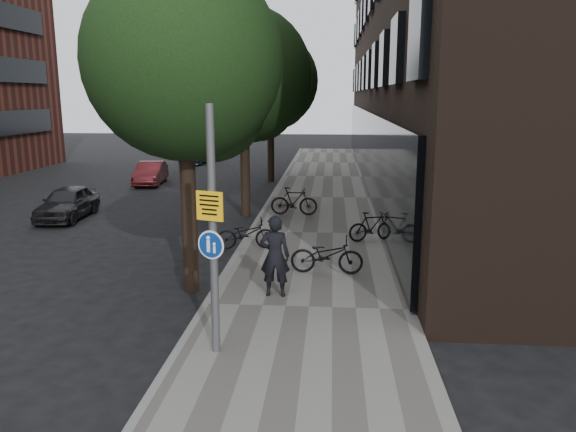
# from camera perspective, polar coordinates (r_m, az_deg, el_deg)

# --- Properties ---
(ground) EXTENTS (120.00, 120.00, 0.00)m
(ground) POSITION_cam_1_polar(r_m,az_deg,el_deg) (9.25, -0.40, -17.33)
(ground) COLOR black
(ground) RESTS_ON ground
(sidewalk) EXTENTS (4.50, 60.00, 0.12)m
(sidewalk) POSITION_cam_1_polar(r_m,az_deg,el_deg) (18.58, 3.00, -1.86)
(sidewalk) COLOR slate
(sidewalk) RESTS_ON ground
(curb_edge) EXTENTS (0.15, 60.00, 0.13)m
(curb_edge) POSITION_cam_1_polar(r_m,az_deg,el_deg) (18.77, -3.88, -1.72)
(curb_edge) COLOR slate
(curb_edge) RESTS_ON ground
(building_right_dark_brick) EXTENTS (12.00, 40.00, 18.00)m
(building_right_dark_brick) POSITION_cam_1_polar(r_m,az_deg,el_deg) (31.34, 20.09, 19.60)
(building_right_dark_brick) COLOR black
(building_right_dark_brick) RESTS_ON ground
(street_tree_near) EXTENTS (4.40, 4.40, 7.50)m
(street_tree_near) POSITION_cam_1_polar(r_m,az_deg,el_deg) (13.08, -10.08, 14.40)
(street_tree_near) COLOR black
(street_tree_near) RESTS_ON ground
(street_tree_mid) EXTENTS (5.00, 5.00, 7.80)m
(street_tree_mid) POSITION_cam_1_polar(r_m,az_deg,el_deg) (21.42, -4.27, 13.61)
(street_tree_mid) COLOR black
(street_tree_mid) RESTS_ON ground
(street_tree_far) EXTENTS (5.00, 5.00, 7.80)m
(street_tree_far) POSITION_cam_1_polar(r_m,az_deg,el_deg) (30.34, -1.63, 13.20)
(street_tree_far) COLOR black
(street_tree_far) RESTS_ON ground
(signpost) EXTENTS (0.48, 0.19, 4.31)m
(signpost) POSITION_cam_1_polar(r_m,az_deg,el_deg) (9.58, -7.63, -1.58)
(signpost) COLOR #595B5E
(signpost) RESTS_ON sidewalk
(pedestrian) EXTENTS (0.68, 0.45, 1.85)m
(pedestrian) POSITION_cam_1_polar(r_m,az_deg,el_deg) (12.55, -1.34, -4.08)
(pedestrian) COLOR black
(pedestrian) RESTS_ON sidewalk
(parked_bike_facade_near) EXTENTS (1.85, 0.70, 0.96)m
(parked_bike_facade_near) POSITION_cam_1_polar(r_m,az_deg,el_deg) (14.26, 3.96, -3.97)
(parked_bike_facade_near) COLOR black
(parked_bike_facade_near) RESTS_ON sidewalk
(parked_bike_facade_far) EXTENTS (1.60, 0.92, 0.93)m
(parked_bike_facade_far) POSITION_cam_1_polar(r_m,az_deg,el_deg) (17.57, 8.55, -1.05)
(parked_bike_facade_far) COLOR black
(parked_bike_facade_far) RESTS_ON sidewalk
(parked_bike_curb_near) EXTENTS (1.82, 0.93, 0.91)m
(parked_bike_curb_near) POSITION_cam_1_polar(r_m,az_deg,el_deg) (16.54, -4.30, -1.80)
(parked_bike_curb_near) COLOR black
(parked_bike_curb_near) RESTS_ON sidewalk
(parked_bike_curb_far) EXTENTS (1.78, 0.55, 1.06)m
(parked_bike_curb_far) POSITION_cam_1_polar(r_m,az_deg,el_deg) (21.16, 0.62, 1.52)
(parked_bike_curb_far) COLOR black
(parked_bike_curb_far) RESTS_ON sidewalk
(parked_car_near) EXTENTS (1.64, 3.68, 1.23)m
(parked_car_near) POSITION_cam_1_polar(r_m,az_deg,el_deg) (22.62, -21.50, 1.26)
(parked_car_near) COLOR black
(parked_car_near) RESTS_ON ground
(parked_car_mid) EXTENTS (1.67, 3.71, 1.18)m
(parked_car_mid) POSITION_cam_1_polar(r_m,az_deg,el_deg) (30.15, -13.79, 4.24)
(parked_car_mid) COLOR #56181C
(parked_car_mid) RESTS_ON ground
(parked_car_far) EXTENTS (1.83, 4.09, 1.17)m
(parked_car_far) POSITION_cam_1_polar(r_m,az_deg,el_deg) (39.23, -9.25, 6.18)
(parked_car_far) COLOR #1C2532
(parked_car_far) RESTS_ON ground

